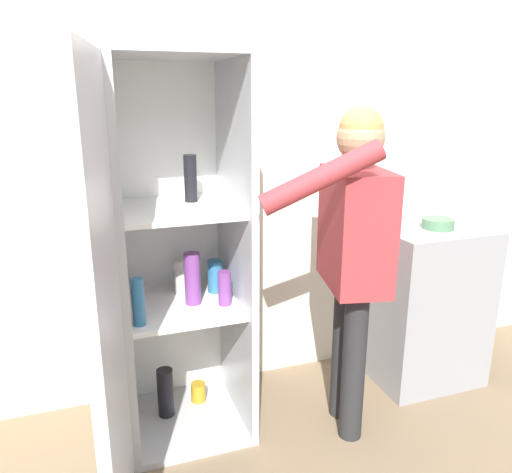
{
  "coord_description": "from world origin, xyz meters",
  "views": [
    {
      "loc": [
        -0.65,
        -1.62,
        1.65
      ],
      "look_at": [
        0.13,
        0.63,
        0.97
      ],
      "focal_mm": 35.0,
      "sensor_mm": 36.0,
      "label": 1
    }
  ],
  "objects": [
    {
      "name": "person",
      "position": [
        0.51,
        0.34,
        1.01
      ],
      "size": [
        0.71,
        0.58,
        1.6
      ],
      "color": "#262628",
      "rests_on": "ground_plane"
    },
    {
      "name": "bowl",
      "position": [
        1.18,
        0.58,
        0.96
      ],
      "size": [
        0.17,
        0.17,
        0.06
      ],
      "color": "#517F5B",
      "rests_on": "counter"
    },
    {
      "name": "counter",
      "position": [
        1.17,
        0.65,
        0.47
      ],
      "size": [
        0.61,
        0.57,
        0.93
      ],
      "color": "gray",
      "rests_on": "ground_plane"
    },
    {
      "name": "wall_back",
      "position": [
        0.0,
        0.98,
        1.27
      ],
      "size": [
        7.0,
        0.06,
        2.55
      ],
      "color": "silver",
      "rests_on": "ground_plane"
    },
    {
      "name": "refrigerator",
      "position": [
        -0.34,
        0.54,
        0.91
      ],
      "size": [
        0.73,
        1.19,
        1.84
      ],
      "color": "#B7BABC",
      "rests_on": "ground_plane"
    }
  ]
}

